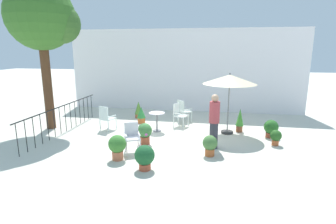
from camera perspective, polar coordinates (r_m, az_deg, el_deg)
The scene contains 20 objects.
ground_plane at distance 9.50m, azimuth -0.21°, elevation -5.55°, with size 60.00×60.00×0.00m, color beige.
villa_facade at distance 13.57m, azimuth 3.31°, elevation 8.68°, with size 11.52×0.30×3.99m, color white.
terrace_railing at distance 10.70m, azimuth -21.28°, elevation -0.53°, with size 0.03×5.11×1.01m.
shade_tree at distance 11.31m, azimuth -24.91°, elevation 17.64°, with size 2.55×2.43×5.40m.
patio_umbrella_0 at distance 9.90m, azimuth 12.81°, elevation 6.55°, with size 1.90×1.90×2.22m.
cafe_table_0 at distance 10.19m, azimuth -2.35°, elevation -1.37°, with size 0.60×0.60×0.72m.
patio_chair_0 at distance 10.57m, azimuth -12.84°, elevation -0.99°, with size 0.59×0.60×0.94m.
patio_chair_1 at distance 8.21m, azimuth -7.56°, elevation -4.89°, with size 0.59×0.62×0.89m.
patio_chair_2 at distance 10.87m, azimuth 2.34°, elevation -0.31°, with size 0.61×0.60×0.91m.
patio_chair_3 at distance 11.54m, azimuth 3.16°, elevation 0.51°, with size 0.66×0.67×0.93m.
potted_plant_0 at distance 8.00m, azimuth 8.80°, elevation -6.71°, with size 0.43×0.43×0.61m.
potted_plant_1 at distance 8.87m, azimuth -4.92°, elevation -4.28°, with size 0.48×0.48×0.70m.
potted_plant_2 at distance 12.27m, azimuth -6.20°, elevation 0.52°, with size 0.35×0.35×0.75m.
potted_plant_3 at distance 11.37m, azimuth -5.62°, elevation -0.54°, with size 0.36×0.36×0.70m.
potted_plant_4 at distance 9.42m, azimuth 21.67°, elevation -4.82°, with size 0.36×0.36×0.51m.
potted_plant_5 at distance 7.75m, azimuth -10.60°, elevation -6.98°, with size 0.50×0.50×0.71m.
potted_plant_6 at distance 7.05m, azimuth -4.92°, elevation -9.27°, with size 0.52×0.52×0.66m.
potted_plant_7 at distance 10.18m, azimuth 20.81°, elevation -3.16°, with size 0.49×0.49×0.63m.
potted_plant_8 at distance 10.46m, azimuth 14.83°, elevation -1.56°, with size 0.29×0.29×0.89m.
standing_person at distance 8.46m, azimuth 9.66°, elevation -1.84°, with size 0.44×0.44×1.71m.
Camera 1 is at (1.62, -8.85, 3.04)m, focal length 29.05 mm.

